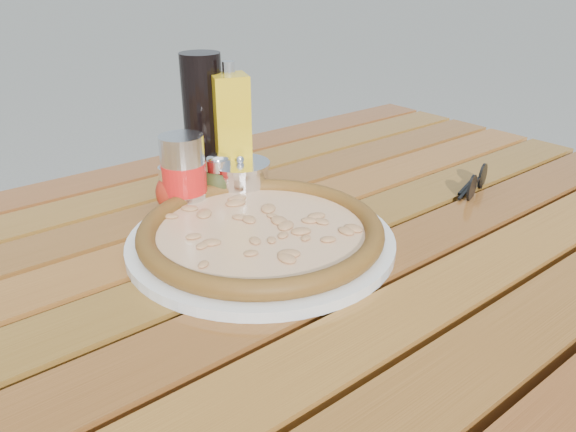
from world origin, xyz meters
TOP-DOWN VIEW (x-y plane):
  - table at (0.00, -0.00)m, footprint 1.40×0.90m
  - plate at (-0.05, 0.02)m, footprint 0.40×0.40m
  - pizza at (-0.05, 0.02)m, footprint 0.34×0.34m
  - pepper_shaker at (-0.08, 0.20)m, footprint 0.06×0.06m
  - oregano_shaker at (-0.01, 0.18)m, footprint 0.06×0.06m
  - dark_bottle at (0.02, 0.26)m, footprint 0.08×0.08m
  - soda_can at (-0.07, 0.18)m, footprint 0.09×0.09m
  - olive_oil_cruet at (0.04, 0.22)m, footprint 0.07×0.07m
  - parmesan_tin at (0.03, 0.18)m, footprint 0.11×0.11m
  - sunglasses at (0.34, -0.05)m, footprint 0.11×0.06m

SIDE VIEW (x-z plane):
  - table at x=0.00m, z-range 0.30..1.05m
  - plate at x=-0.05m, z-range 0.75..0.76m
  - sunglasses at x=0.34m, z-range 0.74..0.79m
  - pizza at x=-0.05m, z-range 0.76..0.79m
  - parmesan_tin at x=0.03m, z-range 0.74..0.82m
  - pepper_shaker at x=-0.08m, z-range 0.75..0.83m
  - oregano_shaker at x=-0.01m, z-range 0.75..0.83m
  - soda_can at x=-0.07m, z-range 0.75..0.87m
  - olive_oil_cruet at x=0.04m, z-range 0.74..0.95m
  - dark_bottle at x=0.02m, z-range 0.75..0.97m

